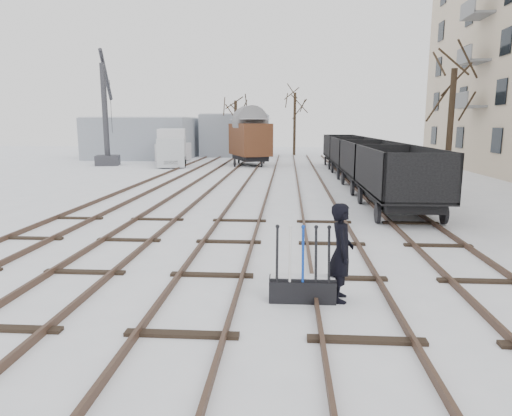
% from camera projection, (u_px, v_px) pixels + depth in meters
% --- Properties ---
extents(ground, '(120.00, 120.00, 0.00)m').
position_uv_depth(ground, '(212.00, 276.00, 10.44)').
color(ground, white).
rests_on(ground, ground).
extents(tracks, '(13.90, 52.00, 0.16)m').
position_uv_depth(tracks, '(255.00, 189.00, 23.84)').
color(tracks, black).
rests_on(tracks, ground).
extents(shed_left, '(10.00, 8.00, 4.10)m').
position_uv_depth(shed_left, '(143.00, 138.00, 46.28)').
color(shed_left, '#8C949E').
rests_on(shed_left, ground).
extents(shed_right, '(7.00, 6.00, 4.50)m').
position_uv_depth(shed_right, '(236.00, 135.00, 49.55)').
color(shed_right, '#8C949E').
rests_on(shed_right, ground).
extents(ground_frame, '(1.30, 0.43, 1.49)m').
position_uv_depth(ground_frame, '(302.00, 287.00, 8.95)').
color(ground_frame, black).
rests_on(ground_frame, ground).
extents(worker, '(0.50, 0.73, 1.95)m').
position_uv_depth(worker, '(341.00, 252.00, 8.87)').
color(worker, black).
rests_on(worker, ground).
extents(freight_wagon_a, '(2.48, 6.21, 2.53)m').
position_uv_depth(freight_wagon_a, '(398.00, 188.00, 17.72)').
color(freight_wagon_a, black).
rests_on(freight_wagon_a, ground).
extents(freight_wagon_b, '(2.48, 6.21, 2.53)m').
position_uv_depth(freight_wagon_b, '(369.00, 171.00, 24.00)').
color(freight_wagon_b, black).
rests_on(freight_wagon_b, ground).
extents(freight_wagon_c, '(2.48, 6.21, 2.53)m').
position_uv_depth(freight_wagon_c, '(353.00, 162.00, 30.27)').
color(freight_wagon_c, black).
rests_on(freight_wagon_c, ground).
extents(freight_wagon_d, '(2.48, 6.21, 2.53)m').
position_uv_depth(freight_wagon_d, '(342.00, 155.00, 36.55)').
color(freight_wagon_d, black).
rests_on(freight_wagon_d, ground).
extents(box_van_wagon, '(4.29, 5.64, 3.83)m').
position_uv_depth(box_van_wagon, '(250.00, 138.00, 38.12)').
color(box_van_wagon, black).
rests_on(box_van_wagon, ground).
extents(lorry, '(3.10, 6.93, 3.03)m').
position_uv_depth(lorry, '(172.00, 147.00, 38.15)').
color(lorry, black).
rests_on(lorry, ground).
extents(panel_van, '(2.65, 4.12, 1.68)m').
position_uv_depth(panel_van, '(174.00, 152.00, 42.11)').
color(panel_van, silver).
rests_on(panel_van, ground).
extents(crane, '(2.27, 5.60, 9.39)m').
position_uv_depth(crane, '(107.00, 136.00, 38.23)').
color(crane, '#313237').
rests_on(crane, ground).
extents(tree_near, '(0.30, 0.30, 6.15)m').
position_uv_depth(tree_near, '(450.00, 131.00, 23.10)').
color(tree_near, black).
rests_on(tree_near, ground).
extents(tree_far_left, '(0.30, 0.30, 5.68)m').
position_uv_depth(tree_far_left, '(236.00, 130.00, 44.90)').
color(tree_far_left, black).
rests_on(tree_far_left, ground).
extents(tree_far_right, '(0.30, 0.30, 6.78)m').
position_uv_depth(tree_far_right, '(295.00, 124.00, 50.06)').
color(tree_far_right, black).
rests_on(tree_far_right, ground).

